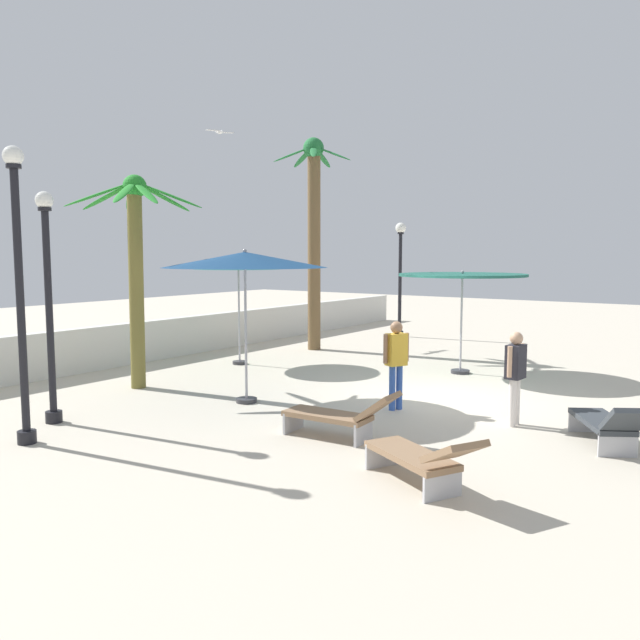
{
  "coord_description": "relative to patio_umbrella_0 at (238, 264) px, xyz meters",
  "views": [
    {
      "loc": [
        -11.77,
        -5.31,
        2.9
      ],
      "look_at": [
        0.0,
        2.9,
        1.4
      ],
      "focal_mm": 35.65,
      "sensor_mm": 36.0,
      "label": 1
    }
  ],
  "objects": [
    {
      "name": "patio_umbrella_1",
      "position": [
        2.12,
        -5.28,
        -0.32
      ],
      "size": [
        3.05,
        3.05,
        2.51
      ],
      "color": "#333338",
      "rests_on": "ground_plane"
    },
    {
      "name": "lounge_chair_1",
      "position": [
        -4.2,
        -5.9,
        -2.24
      ],
      "size": [
        0.65,
        1.91,
        0.84
      ],
      "color": "#B7B7BC",
      "rests_on": "ground_plane"
    },
    {
      "name": "boundary_wall",
      "position": [
        -0.58,
        2.39,
        -2.09
      ],
      "size": [
        25.2,
        0.3,
        1.09
      ],
      "primitive_type": "cube",
      "color": "silver",
      "rests_on": "ground_plane"
    },
    {
      "name": "guest_0",
      "position": [
        -1.83,
        -7.88,
        -1.67
      ],
      "size": [
        0.56,
        0.27,
        1.6
      ],
      "color": "silver",
      "rests_on": "ground_plane"
    },
    {
      "name": "lamp_post_2",
      "position": [
        -6.19,
        -1.3,
        -0.51
      ],
      "size": [
        0.3,
        0.3,
        3.94
      ],
      "color": "black",
      "rests_on": "ground_plane"
    },
    {
      "name": "patio_umbrella_2",
      "position": [
        -3.16,
        -3.03,
        0.14
      ],
      "size": [
        3.18,
        3.18,
        3.0
      ],
      "color": "#333338",
      "rests_on": "ground_plane"
    },
    {
      "name": "seagull_0",
      "position": [
        3.7,
        4.11,
        4.36
      ],
      "size": [
        1.12,
        0.39,
        0.14
      ],
      "color": "white"
    },
    {
      "name": "ground_plane",
      "position": [
        -0.58,
        -5.89,
        -2.63
      ],
      "size": [
        56.0,
        56.0,
        0.0
      ],
      "primitive_type": "plane",
      "color": "beige"
    },
    {
      "name": "guest_2",
      "position": [
        -2.01,
        -5.71,
        -1.62
      ],
      "size": [
        0.51,
        0.38,
        1.66
      ],
      "color": "#3359B2",
      "rests_on": "ground_plane"
    },
    {
      "name": "lamp_post_0",
      "position": [
        7.42,
        -0.82,
        -0.19
      ],
      "size": [
        0.37,
        0.37,
        3.97
      ],
      "color": "black",
      "rests_on": "ground_plane"
    },
    {
      "name": "patio_umbrella_0",
      "position": [
        0.0,
        0.0,
        0.0
      ],
      "size": [
        2.35,
        2.35,
        2.86
      ],
      "color": "#333338",
      "rests_on": "ground_plane"
    },
    {
      "name": "lounge_chair_0",
      "position": [
        -2.31,
        -9.43,
        -2.24
      ],
      "size": [
        1.89,
        1.45,
        0.84
      ],
      "color": "#B7B7BC",
      "rests_on": "ground_plane"
    },
    {
      "name": "lamp_post_1",
      "position": [
        -7.13,
        -2.07,
        -0.2
      ],
      "size": [
        0.3,
        0.3,
        4.48
      ],
      "color": "black",
      "rests_on": "ground_plane"
    },
    {
      "name": "palm_tree_1",
      "position": [
        -3.45,
        -0.2,
        0.29
      ],
      "size": [
        2.66,
        2.78,
        4.57
      ],
      "color": "brown",
      "rests_on": "ground_plane"
    },
    {
      "name": "palm_tree_0",
      "position": [
        3.23,
        -0.11,
        1.13
      ],
      "size": [
        2.23,
        2.34,
        6.3
      ],
      "color": "brown",
      "rests_on": "ground_plane"
    },
    {
      "name": "lounge_chair_2",
      "position": [
        -5.36,
        -7.86,
        -2.23
      ],
      "size": [
        1.36,
        1.9,
        0.82
      ],
      "color": "#B7B7BC",
      "rests_on": "ground_plane"
    }
  ]
}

